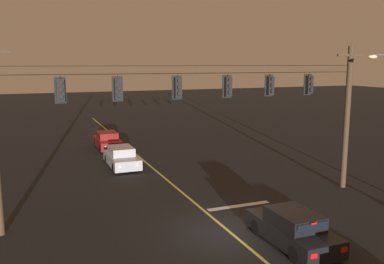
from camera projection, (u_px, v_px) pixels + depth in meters
The scene contains 13 objects.
ground_plane at pixel (229, 232), 17.38m from camera, with size 180.00×180.00×0.00m, color black.
lane_centre_stripe at pixel (163, 176), 25.88m from camera, with size 0.14×60.00×0.01m, color #D1C64C.
stop_bar_paint at pixel (239, 206), 20.54m from camera, with size 3.40×0.36×0.01m, color silver.
signal_span_assembly at pixel (200, 124), 19.70m from camera, with size 19.82×0.32×8.01m.
traffic_light_leftmost at pixel (61, 90), 17.07m from camera, with size 0.48×0.41×1.22m.
traffic_light_left_inner at pixel (118, 89), 17.95m from camera, with size 0.48×0.41×1.22m.
traffic_light_centre at pixel (178, 88), 18.98m from camera, with size 0.48×0.41×1.22m.
traffic_light_right_inner at pixel (228, 86), 19.93m from camera, with size 0.48×0.41×1.22m.
traffic_light_rightmost at pixel (270, 86), 20.81m from camera, with size 0.48×0.41×1.22m.
traffic_light_far_right at pixel (309, 85), 21.70m from camera, with size 0.48×0.41×1.22m.
car_waiting_near_lane at pixel (293, 229), 16.06m from camera, with size 1.80×4.33×1.39m.
car_oncoming_lead at pixel (122, 158), 28.21m from camera, with size 1.80×4.42×1.39m.
car_oncoming_trailing at pixel (108, 141), 34.30m from camera, with size 1.80×4.42×1.39m.
Camera 1 is at (-7.58, -14.67, 7.07)m, focal length 38.24 mm.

